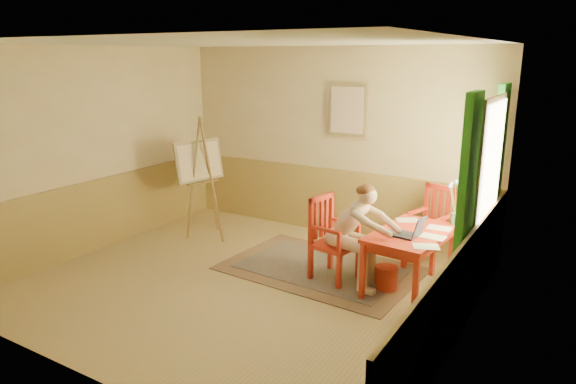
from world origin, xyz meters
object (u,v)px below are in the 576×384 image
Objects in this scene: table at (411,239)px; figure at (354,230)px; laptop at (407,232)px; chair_left at (331,239)px; chair_back at (432,227)px; easel at (201,166)px.

figure is at bearing -160.21° from table.
chair_left is at bearing 179.96° from laptop.
chair_left is 0.98× the size of chair_back.
chair_back is at bearing 61.10° from figure.
figure reaches higher than chair_back.
chair_back is at bearing 48.88° from chair_left.
chair_back is 1.08m from laptop.
chair_left is 1.40m from chair_back.
figure is at bearing -118.90° from chair_back.
table is at bearing 19.79° from figure.
easel is at bearing 172.29° from laptop.
laptop reaches higher than table.
figure is (-0.61, -0.22, 0.07)m from table.
chair_left reaches higher than laptop.
table is 3.37m from easel.
table is 0.70× the size of easel.
laptop is at bearing -87.26° from table.
table is 2.91× the size of laptop.
figure is 2.79m from easel.
easel reaches higher than chair_left.
chair_left is 2.51m from easel.
chair_back is 0.58× the size of easel.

